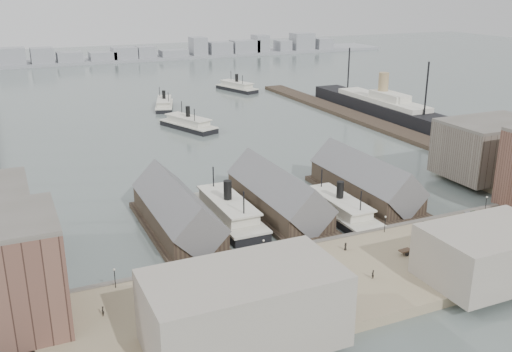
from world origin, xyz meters
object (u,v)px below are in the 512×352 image
ferry_docked_west (228,211)px  horse_cart_center (307,275)px  tram (484,226)px  ocean_steamer (382,106)px  horse_cart_left (182,288)px  horse_cart_right (413,250)px

ferry_docked_west → horse_cart_center: size_ratio=6.21×
tram → horse_cart_center: tram is taller
ocean_steamer → horse_cart_left: ocean_steamer is taller
horse_cart_center → ocean_steamer: bearing=-24.3°
ferry_docked_west → horse_cart_left: 37.93m
horse_cart_left → horse_cart_center: size_ratio=0.96×
tram → horse_cart_left: 68.83m
ferry_docked_west → tram: ferry_docked_west is taller
ocean_steamer → horse_cart_center: size_ratio=18.86×
horse_cart_left → tram: bearing=-71.2°
horse_cart_right → ferry_docked_west: bearing=32.2°
ocean_steamer → horse_cart_right: ocean_steamer is taller
tram → horse_cart_left: bearing=178.4°
ocean_steamer → horse_cart_right: bearing=-123.6°
horse_cart_left → horse_cart_right: (48.11, -4.57, -0.00)m
horse_cart_left → horse_cart_right: bearing=-74.0°
tram → horse_cart_center: bearing=-176.7°
tram → horse_cart_left: tram is taller
horse_cart_left → ocean_steamer: bearing=-26.7°
horse_cart_center → tram: bearing=-70.8°
ocean_steamer → horse_cart_left: size_ratio=19.66×
horse_cart_left → horse_cart_right: size_ratio=1.03×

